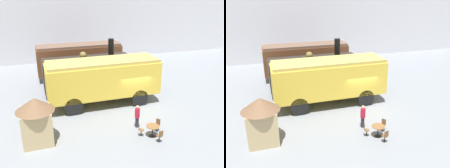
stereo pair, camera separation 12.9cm
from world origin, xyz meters
The scene contains 11 objects.
ground_plane centered at (0.00, 0.00, 0.00)m, with size 80.00×80.00×0.00m, color gray.
backdrop_wall centered at (0.00, 15.38, 4.50)m, with size 44.00×0.15×9.00m.
passenger_coach_wooden centered at (-2.82, 8.31, 2.11)m, with size 8.91×2.44×3.62m.
steam_locomotive centered at (-2.82, 4.17, 1.89)m, with size 8.17×2.63×4.79m.
passenger_coach_vintage centered at (-2.33, 0.86, 2.31)m, with size 9.06×2.89×3.77m.
cafe_table_near centered at (-0.68, -4.97, 0.59)m, with size 0.86×0.86×0.76m.
cafe_chair_0 centered at (-0.56, -5.77, 0.51)m, with size 0.36×0.37×0.87m.
cafe_chair_1 centered at (-0.06, -4.47, 0.51)m, with size 0.41×0.40×0.87m.
cafe_chair_2 centered at (-1.43, -4.68, 0.51)m, with size 0.39×0.38×0.87m.
visitor_person centered at (-1.18, -3.59, 0.89)m, with size 0.34×0.34×1.65m.
ticket_kiosk centered at (-7.78, -3.37, 1.67)m, with size 2.34×2.34×3.00m.
Camera 1 is at (-7.52, -17.55, 8.96)m, focal length 40.00 mm.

